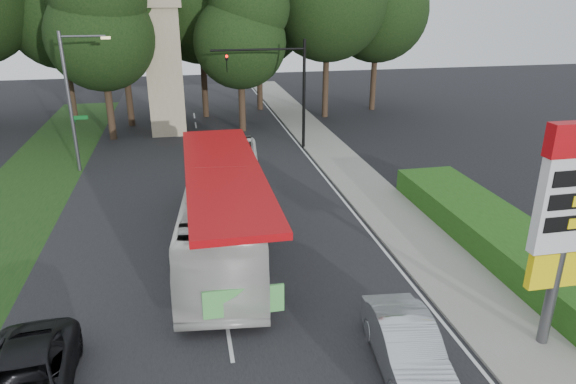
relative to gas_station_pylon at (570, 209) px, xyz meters
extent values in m
cube|color=black|center=(-9.20, 10.01, -4.44)|extent=(14.00, 80.00, 0.02)
cube|color=gray|center=(-0.70, 10.01, -4.39)|extent=(3.00, 80.00, 0.12)
cube|color=#193814|center=(-18.70, 16.01, -4.44)|extent=(5.00, 50.00, 0.02)
cube|color=#224D14|center=(2.30, 6.01, -3.85)|extent=(3.00, 14.00, 1.20)
cylinder|color=#59595E|center=(0.00, 0.01, -2.85)|extent=(0.32, 0.32, 3.20)
cube|color=yellow|center=(0.00, 0.01, -1.85)|extent=(1.80, 0.25, 1.10)
cube|color=silver|center=(0.00, 0.01, 0.15)|extent=(2.00, 0.35, 2.80)
cube|color=black|center=(0.00, -0.18, -0.35)|extent=(1.70, 0.04, 0.45)
cylinder|color=black|center=(-2.20, 22.01, -0.85)|extent=(0.20, 0.20, 7.20)
cylinder|color=black|center=(-5.20, 22.01, 2.15)|extent=(6.00, 0.14, 0.14)
imported|color=black|center=(-7.20, 22.01, 1.90)|extent=(0.18, 0.22, 1.10)
sphere|color=#FF0C05|center=(-7.20, 21.86, 1.80)|extent=(0.18, 0.18, 0.18)
cylinder|color=#59595E|center=(-16.40, 20.01, -0.45)|extent=(0.20, 0.20, 8.00)
cylinder|color=#59595E|center=(-15.20, 20.01, 3.25)|extent=(2.40, 0.12, 0.12)
cube|color=#FFE599|center=(-14.00, 20.01, 3.15)|extent=(0.50, 0.22, 0.14)
cube|color=#0C591E|center=(-15.95, 20.01, -1.25)|extent=(0.85, 0.04, 0.22)
cube|color=#0C591E|center=(-16.40, 20.46, -1.55)|extent=(0.04, 0.85, 0.22)
cube|color=tan|center=(-11.20, 28.01, 0.05)|extent=(2.50, 2.50, 9.00)
cube|color=tan|center=(-11.20, 28.01, 4.85)|extent=(3.00, 3.00, 0.60)
cylinder|color=#2D2116|center=(-19.20, 35.01, -1.75)|extent=(0.50, 0.50, 5.40)
sphere|color=black|center=(-19.20, 35.01, 3.80)|extent=(8.40, 8.40, 8.40)
cylinder|color=#2D2116|center=(-14.20, 31.01, -1.21)|extent=(0.50, 0.50, 6.48)
cylinder|color=#2D2116|center=(-8.20, 33.01, -1.48)|extent=(0.50, 0.50, 5.94)
sphere|color=black|center=(-8.20, 33.01, 4.63)|extent=(9.24, 9.24, 9.24)
cylinder|color=#2D2116|center=(-3.20, 35.01, -1.84)|extent=(0.50, 0.50, 5.22)
sphere|color=black|center=(-3.20, 35.01, 3.53)|extent=(8.12, 8.12, 8.12)
cylinder|color=#2D2116|center=(1.80, 31.01, -1.39)|extent=(0.50, 0.50, 6.12)
sphere|color=black|center=(1.80, 31.01, 4.90)|extent=(9.52, 9.52, 9.52)
cylinder|color=#2D2116|center=(6.80, 33.01, -1.66)|extent=(0.50, 0.50, 5.58)
sphere|color=black|center=(6.80, 33.01, 4.08)|extent=(8.68, 8.68, 8.68)
cylinder|color=#2D2116|center=(-15.20, 27.01, -2.11)|extent=(0.50, 0.50, 4.68)
sphere|color=black|center=(-15.20, 27.01, 2.70)|extent=(7.28, 7.28, 7.28)
cylinder|color=#2D2116|center=(-5.70, 27.51, -2.29)|extent=(0.50, 0.50, 4.32)
sphere|color=black|center=(-5.70, 27.51, 2.15)|extent=(6.72, 6.72, 6.72)
sphere|color=black|center=(-5.70, 27.51, 4.55)|extent=(5.76, 5.76, 5.76)
imported|color=silver|center=(-8.70, 8.28, -2.72)|extent=(4.24, 12.64, 3.45)
imported|color=#B3B7BC|center=(-4.47, -0.19, -3.70)|extent=(2.03, 4.65, 1.49)
imported|color=black|center=(-14.48, 0.52, -3.77)|extent=(2.59, 5.06, 1.37)
camera|label=1|loc=(-10.05, -10.96, 5.43)|focal=32.00mm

